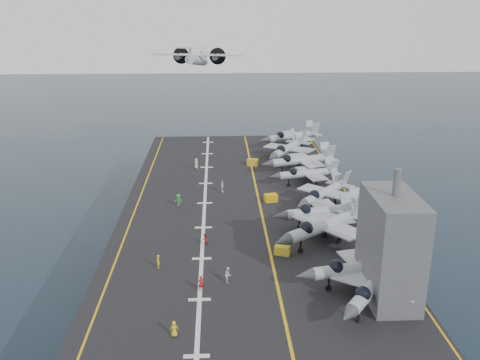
{
  "coord_description": "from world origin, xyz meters",
  "views": [
    {
      "loc": [
        -3.77,
        -82.25,
        41.94
      ],
      "look_at": [
        0.0,
        4.0,
        13.0
      ],
      "focal_mm": 40.0,
      "sensor_mm": 36.0,
      "label": 1
    }
  ],
  "objects_px": {
    "tow_cart_a": "(282,250)",
    "island_superstructure": "(392,235)",
    "transport_plane": "(197,60)",
    "fighter_jet_0": "(373,285)"
  },
  "relations": [
    {
      "from": "tow_cart_a",
      "to": "transport_plane",
      "type": "distance_m",
      "value": 84.14
    },
    {
      "from": "fighter_jet_0",
      "to": "transport_plane",
      "type": "distance_m",
      "value": 97.66
    },
    {
      "from": "transport_plane",
      "to": "island_superstructure",
      "type": "bearing_deg",
      "value": -75.51
    },
    {
      "from": "island_superstructure",
      "to": "transport_plane",
      "type": "relative_size",
      "value": 0.55
    },
    {
      "from": "island_superstructure",
      "to": "tow_cart_a",
      "type": "bearing_deg",
      "value": 133.86
    },
    {
      "from": "fighter_jet_0",
      "to": "transport_plane",
      "type": "relative_size",
      "value": 0.62
    },
    {
      "from": "transport_plane",
      "to": "tow_cart_a",
      "type": "bearing_deg",
      "value": -80.64
    },
    {
      "from": "fighter_jet_0",
      "to": "transport_plane",
      "type": "height_order",
      "value": "transport_plane"
    },
    {
      "from": "tow_cart_a",
      "to": "island_superstructure",
      "type": "bearing_deg",
      "value": -46.14
    },
    {
      "from": "fighter_jet_0",
      "to": "tow_cart_a",
      "type": "distance_m",
      "value": 15.25
    }
  ]
}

